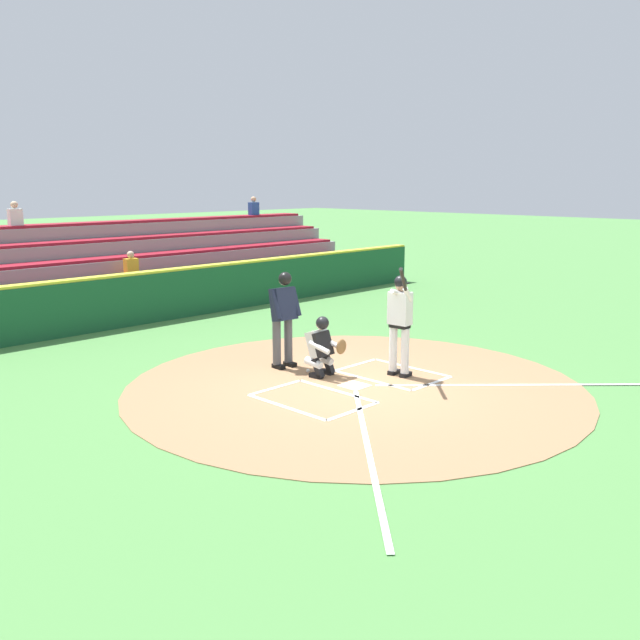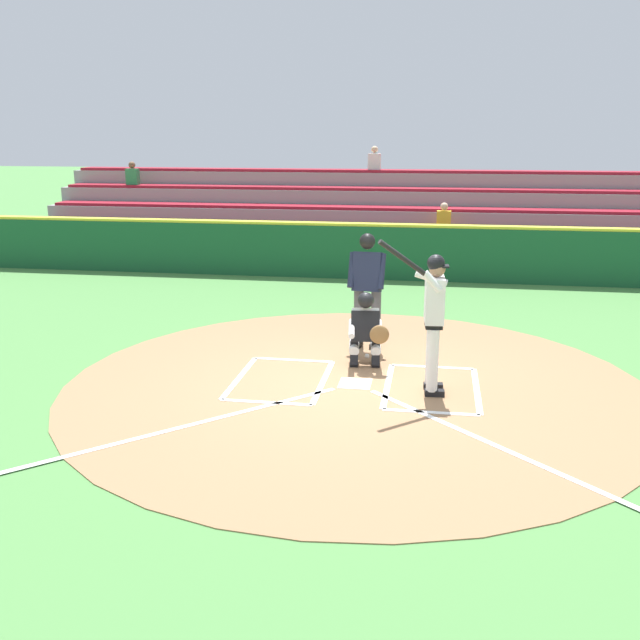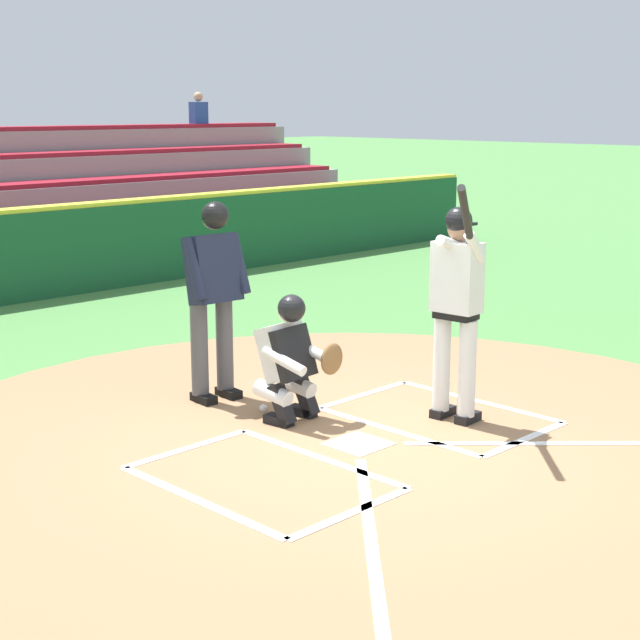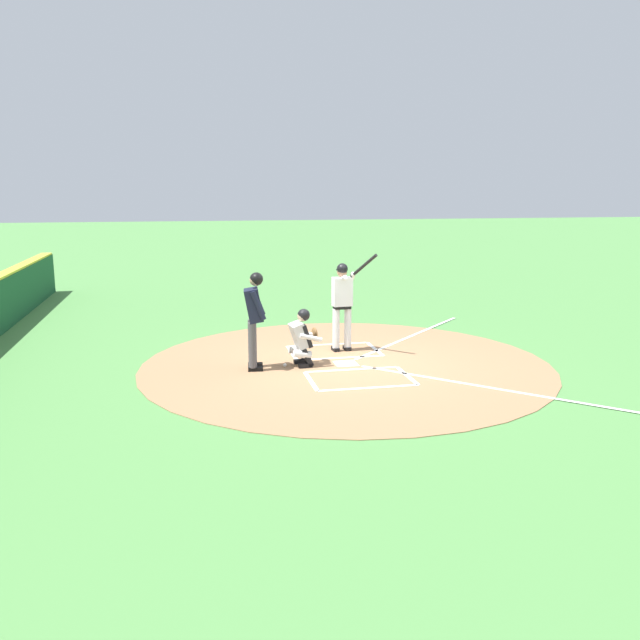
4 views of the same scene
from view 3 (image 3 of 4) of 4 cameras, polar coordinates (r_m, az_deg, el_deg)
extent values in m
plane|color=#4C8442|center=(8.00, 2.26, -7.32)|extent=(120.00, 120.00, 0.00)
cylinder|color=#99704C|center=(8.00, 2.26, -7.28)|extent=(8.00, 8.00, 0.01)
cube|color=white|center=(8.00, 2.26, -7.22)|extent=(0.44, 0.44, 0.01)
cube|color=white|center=(9.31, 2.55, -4.38)|extent=(1.20, 0.08, 0.01)
cube|color=white|center=(8.27, 11.89, -6.81)|extent=(1.20, 0.08, 0.01)
cube|color=white|center=(8.31, 4.37, -6.47)|extent=(0.08, 1.80, 0.01)
cube|color=white|center=(9.22, 9.23, -4.69)|extent=(0.08, 1.80, 0.01)
cube|color=white|center=(7.95, -7.76, -7.43)|extent=(1.20, 0.08, 0.01)
cube|color=white|center=(6.71, 1.86, -11.17)|extent=(1.20, 0.08, 0.01)
cube|color=white|center=(7.69, -0.03, -8.02)|extent=(0.08, 1.80, 0.01)
cube|color=white|center=(6.95, -7.13, -10.41)|extent=(0.08, 1.80, 0.01)
cube|color=white|center=(5.30, 3.73, -18.04)|extent=(3.73, 3.73, 0.01)
cylinder|color=white|center=(8.58, 7.11, -2.54)|extent=(0.15, 0.15, 0.84)
cube|color=black|center=(8.74, 7.18, -5.37)|extent=(0.27, 0.14, 0.09)
cylinder|color=white|center=(8.45, 8.58, -2.83)|extent=(0.15, 0.15, 0.84)
cube|color=black|center=(8.61, 8.63, -5.69)|extent=(0.27, 0.14, 0.09)
cube|color=black|center=(8.41, 7.93, 0.41)|extent=(0.24, 0.36, 0.10)
cube|color=white|center=(8.35, 8.00, 2.49)|extent=(0.27, 0.42, 0.60)
sphere|color=#9E7051|center=(8.31, 8.16, 5.30)|extent=(0.21, 0.21, 0.21)
sphere|color=black|center=(8.28, 8.10, 5.77)|extent=(0.23, 0.23, 0.23)
cube|color=black|center=(8.38, 8.50, 5.59)|extent=(0.12, 0.18, 0.02)
cylinder|color=white|center=(8.27, 7.78, 4.37)|extent=(0.43, 0.12, 0.21)
cylinder|color=white|center=(8.16, 9.02, 4.23)|extent=(0.27, 0.11, 0.29)
cylinder|color=black|center=(7.75, 8.51, 6.06)|extent=(0.66, 0.41, 0.53)
cylinder|color=black|center=(8.12, 8.76, 4.62)|extent=(0.10, 0.10, 0.08)
cube|color=black|center=(8.70, -1.05, -5.37)|extent=(0.15, 0.27, 0.09)
cube|color=black|center=(8.63, -0.85, -4.44)|extent=(0.15, 0.25, 0.37)
cylinder|color=silver|center=(8.67, -1.36, -3.82)|extent=(0.19, 0.38, 0.21)
cube|color=black|center=(8.46, -2.43, -5.88)|extent=(0.15, 0.27, 0.09)
cube|color=black|center=(8.39, -2.23, -4.93)|extent=(0.15, 0.25, 0.37)
cylinder|color=silver|center=(8.43, -2.76, -4.29)|extent=(0.19, 0.38, 0.21)
cube|color=silver|center=(8.46, -2.12, -1.83)|extent=(0.44, 0.40, 0.52)
cube|color=black|center=(8.40, -1.55, -1.94)|extent=(0.44, 0.26, 0.46)
sphere|color=beige|center=(8.34, -1.77, 0.57)|extent=(0.21, 0.21, 0.21)
sphere|color=black|center=(8.32, -1.67, 0.68)|extent=(0.24, 0.24, 0.24)
cylinder|color=silver|center=(8.51, -0.37, -1.87)|extent=(0.14, 0.46, 0.20)
cylinder|color=silver|center=(8.22, -2.12, -2.41)|extent=(0.14, 0.46, 0.20)
ellipsoid|color=brown|center=(8.40, 0.69, -2.28)|extent=(0.29, 0.13, 0.28)
cylinder|color=#4C4C51|center=(9.20, -5.59, -1.43)|extent=(0.16, 0.16, 0.86)
cube|color=black|center=(9.28, -5.35, -4.28)|extent=(0.16, 0.29, 0.09)
cylinder|color=#4C4C51|center=(9.05, -7.05, -1.70)|extent=(0.16, 0.16, 0.86)
cube|color=black|center=(9.13, -6.80, -4.59)|extent=(0.16, 0.29, 0.09)
cube|color=#191E33|center=(8.94, -6.28, 3.00)|extent=(0.47, 0.40, 0.66)
sphere|color=tan|center=(8.85, -6.20, 5.97)|extent=(0.22, 0.22, 0.22)
sphere|color=black|center=(8.83, -6.13, 6.09)|extent=(0.25, 0.25, 0.25)
cylinder|color=#191E33|center=(9.01, -4.73, 3.29)|extent=(0.13, 0.29, 0.56)
cylinder|color=#191E33|center=(8.74, -7.30, 2.95)|extent=(0.13, 0.29, 0.56)
sphere|color=white|center=(8.83, -3.32, -5.17)|extent=(0.07, 0.07, 0.07)
cube|color=#284C9E|center=(21.61, -7.10, 11.90)|extent=(0.36, 0.22, 0.46)
sphere|color=tan|center=(21.61, -7.12, 12.80)|extent=(0.20, 0.20, 0.20)
camera|label=1|loc=(4.13, -174.61, -0.75)|focal=38.51mm
camera|label=2|loc=(7.89, 78.94, 7.55)|focal=40.32mm
camera|label=4|loc=(10.44, -85.30, 4.93)|focal=36.92mm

